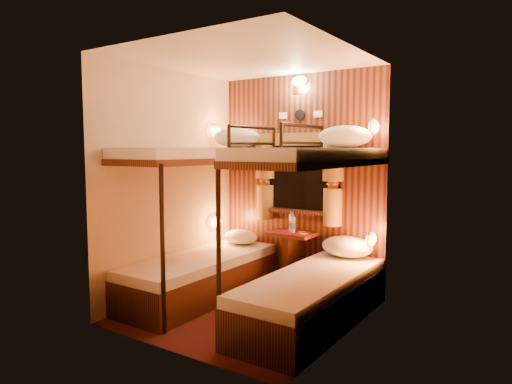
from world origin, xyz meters
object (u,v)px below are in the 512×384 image
Objects in this scene: bunk_right at (312,263)px; table at (292,253)px; bottle_left at (292,222)px; bunk_left at (201,246)px; bottle_right at (293,225)px.

bunk_right is 2.90× the size of table.
table is at bearing 129.67° from bunk_right.
bunk_left is at bearing -126.09° from bottle_left.
bottle_right reaches higher than table.
bottle_left is 0.09m from bottle_right.
table is at bearing 140.10° from bottle_right.
bunk_left reaches higher than table.
bottle_right is (-0.63, 0.77, 0.18)m from bunk_right.
bunk_right is at bearing -50.80° from bottle_left.
bunk_left is 1.03m from bottle_right.
bunk_right reaches higher than bottle_right.
bunk_left is at bearing -129.67° from table.
bunk_left reaches higher than bottle_right.
bunk_right is at bearing -50.33° from table.
bunk_left is 2.90× the size of table.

